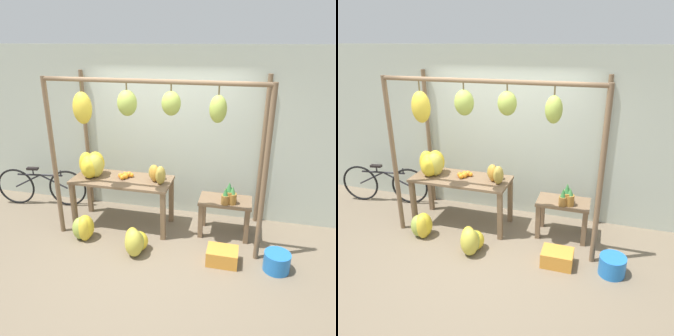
% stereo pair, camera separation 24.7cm
% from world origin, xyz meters
% --- Properties ---
extents(ground_plane, '(20.00, 20.00, 0.00)m').
position_xyz_m(ground_plane, '(0.00, 0.00, 0.00)').
color(ground_plane, '#756651').
extents(shop_wall_back, '(8.00, 0.08, 2.80)m').
position_xyz_m(shop_wall_back, '(0.00, 1.43, 1.40)').
color(shop_wall_back, '#B7C1B2').
rests_on(shop_wall_back, ground_plane).
extents(stall_awning, '(3.06, 1.21, 2.40)m').
position_xyz_m(stall_awning, '(-0.11, 0.47, 1.79)').
color(stall_awning, brown).
rests_on(stall_awning, ground_plane).
extents(display_table_main, '(1.57, 0.65, 0.82)m').
position_xyz_m(display_table_main, '(-0.61, 0.72, 0.69)').
color(display_table_main, brown).
rests_on(display_table_main, ground_plane).
extents(display_table_side, '(0.79, 0.46, 0.59)m').
position_xyz_m(display_table_side, '(1.00, 0.81, 0.45)').
color(display_table_side, brown).
rests_on(display_table_side, ground_plane).
extents(banana_pile_on_table, '(0.49, 0.49, 0.39)m').
position_xyz_m(banana_pile_on_table, '(-1.12, 0.71, 1.00)').
color(banana_pile_on_table, gold).
rests_on(banana_pile_on_table, display_table_main).
extents(orange_pile, '(0.23, 0.21, 0.09)m').
position_xyz_m(orange_pile, '(-0.57, 0.76, 0.86)').
color(orange_pile, orange).
rests_on(orange_pile, display_table_main).
extents(pineapple_cluster, '(0.22, 0.26, 0.32)m').
position_xyz_m(pineapple_cluster, '(1.06, 0.73, 0.72)').
color(pineapple_cluster, '#B27F38').
rests_on(pineapple_cluster, display_table_side).
extents(banana_pile_ground_left, '(0.39, 0.36, 0.39)m').
position_xyz_m(banana_pile_ground_left, '(-1.06, 0.17, 0.18)').
color(banana_pile_ground_left, yellow).
rests_on(banana_pile_ground_left, ground_plane).
extents(banana_pile_ground_right, '(0.39, 0.51, 0.41)m').
position_xyz_m(banana_pile_ground_right, '(-0.18, 0.01, 0.18)').
color(banana_pile_ground_right, '#9EB247').
rests_on(banana_pile_ground_right, ground_plane).
extents(fruit_crate_white, '(0.42, 0.31, 0.21)m').
position_xyz_m(fruit_crate_white, '(1.05, 0.07, 0.11)').
color(fruit_crate_white, orange).
rests_on(fruit_crate_white, ground_plane).
extents(blue_bucket, '(0.34, 0.34, 0.26)m').
position_xyz_m(blue_bucket, '(1.76, 0.08, 0.13)').
color(blue_bucket, blue).
rests_on(blue_bucket, ground_plane).
extents(parked_bicycle, '(1.65, 0.29, 0.73)m').
position_xyz_m(parked_bicycle, '(-2.32, 1.02, 0.36)').
color(parked_bicycle, black).
rests_on(parked_bicycle, ground_plane).
extents(papaya_pile, '(0.35, 0.36, 0.29)m').
position_xyz_m(papaya_pile, '(-0.05, 0.75, 0.95)').
color(papaya_pile, '#B2993D').
rests_on(papaya_pile, display_table_main).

